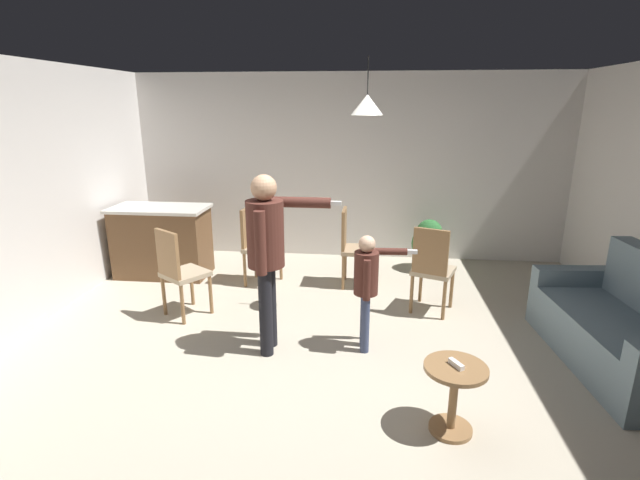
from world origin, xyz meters
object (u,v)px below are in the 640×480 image
(dining_chair_spare, at_px, (353,244))
(spare_remote_on_table, at_px, (456,364))
(side_table_by_couch, at_px, (454,391))
(dining_chair_by_counter, at_px, (432,267))
(person_adult, at_px, (267,245))
(dining_chair_near_wall, at_px, (257,243))
(potted_plant_corner, at_px, (429,242))
(kitchen_counter, at_px, (162,241))
(couch_floral, at_px, (625,331))
(person_child, at_px, (367,280))
(dining_chair_centre_back, at_px, (179,270))

(dining_chair_spare, relative_size, spare_remote_on_table, 7.69)
(side_table_by_couch, height_order, dining_chair_by_counter, dining_chair_by_counter)
(person_adult, distance_m, dining_chair_near_wall, 1.84)
(person_adult, xyz_separation_m, potted_plant_corner, (1.74, 2.44, -0.64))
(dining_chair_spare, bearing_deg, dining_chair_near_wall, -86.85)
(kitchen_counter, distance_m, dining_chair_spare, 2.58)
(side_table_by_couch, distance_m, dining_chair_spare, 2.87)
(dining_chair_near_wall, distance_m, potted_plant_corner, 2.39)
(person_adult, bearing_deg, couch_floral, 91.78)
(dining_chair_spare, height_order, spare_remote_on_table, dining_chair_spare)
(dining_chair_by_counter, height_order, dining_chair_near_wall, same)
(person_child, xyz_separation_m, dining_chair_by_counter, (0.70, 0.88, -0.15))
(person_adult, bearing_deg, dining_chair_near_wall, -162.41)
(kitchen_counter, distance_m, potted_plant_corner, 3.66)
(kitchen_counter, height_order, dining_chair_near_wall, dining_chair_near_wall)
(couch_floral, xyz_separation_m, kitchen_counter, (-5.04, 1.77, 0.15))
(couch_floral, height_order, dining_chair_near_wall, same)
(side_table_by_couch, xyz_separation_m, person_child, (-0.63, 1.11, 0.37))
(kitchen_counter, xyz_separation_m, dining_chair_by_counter, (3.47, -0.85, 0.07))
(kitchen_counter, height_order, dining_chair_spare, dining_chair_spare)
(dining_chair_centre_back, bearing_deg, kitchen_counter, 156.13)
(dining_chair_near_wall, bearing_deg, couch_floral, 74.93)
(side_table_by_couch, bearing_deg, dining_chair_centre_back, 148.70)
(couch_floral, bearing_deg, dining_chair_spare, 51.58)
(kitchen_counter, height_order, dining_chair_centre_back, dining_chair_centre_back)
(kitchen_counter, xyz_separation_m, side_table_by_couch, (3.39, -2.84, -0.15))
(person_adult, bearing_deg, dining_chair_spare, 158.37)
(side_table_by_couch, relative_size, dining_chair_by_counter, 0.52)
(kitchen_counter, distance_m, person_adult, 2.69)
(person_adult, distance_m, potted_plant_corner, 3.06)
(dining_chair_by_counter, bearing_deg, person_adult, -126.43)
(dining_chair_by_counter, bearing_deg, side_table_by_couch, -70.50)
(dining_chair_by_counter, distance_m, potted_plant_corner, 1.46)
(person_child, bearing_deg, side_table_by_couch, 26.19)
(couch_floral, relative_size, dining_chair_near_wall, 1.86)
(person_adult, xyz_separation_m, dining_chair_by_counter, (1.60, 0.99, -0.49))
(dining_chair_centre_back, bearing_deg, person_adult, 6.18)
(couch_floral, relative_size, dining_chair_centre_back, 1.86)
(dining_chair_spare, distance_m, spare_remote_on_table, 2.86)
(person_child, relative_size, dining_chair_by_counter, 1.13)
(dining_chair_near_wall, relative_size, potted_plant_corner, 1.38)
(couch_floral, bearing_deg, potted_plant_corner, 26.97)
(side_table_by_couch, height_order, dining_chair_centre_back, dining_chair_centre_back)
(person_child, distance_m, dining_chair_near_wall, 2.13)
(couch_floral, bearing_deg, side_table_by_couch, 118.55)
(dining_chair_by_counter, relative_size, dining_chair_centre_back, 1.00)
(dining_chair_centre_back, bearing_deg, dining_chair_near_wall, 96.13)
(dining_chair_by_counter, bearing_deg, dining_chair_spare, 161.73)
(person_adult, xyz_separation_m, dining_chair_centre_back, (-1.12, 0.61, -0.49))
(person_child, xyz_separation_m, spare_remote_on_table, (0.62, -1.11, -0.16))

